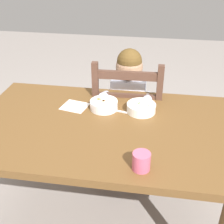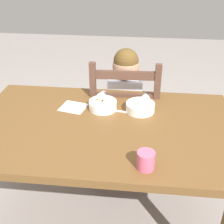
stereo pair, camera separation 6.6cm
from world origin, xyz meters
name	(u,v)px [view 1 (the left image)]	position (x,y,z in m)	size (l,w,h in m)	color
ground_plane	(105,219)	(0.00, 0.00, 0.00)	(8.00, 8.00, 0.00)	gray
dining_table	(103,140)	(0.00, 0.00, 0.60)	(1.36, 0.83, 0.70)	brown
dining_chair	(128,122)	(0.08, 0.46, 0.44)	(0.43, 0.43, 0.91)	#503428
child_figure	(128,98)	(0.08, 0.46, 0.63)	(0.32, 0.31, 0.95)	silver
bowl_of_peas	(141,108)	(0.18, 0.16, 0.73)	(0.16, 0.16, 0.05)	white
bowl_of_carrots	(104,105)	(-0.02, 0.16, 0.73)	(0.15, 0.15, 0.05)	white
spoon	(116,110)	(0.04, 0.15, 0.71)	(0.14, 0.05, 0.01)	silver
drinking_cup	(141,161)	(0.22, -0.31, 0.74)	(0.08, 0.08, 0.08)	#D15978
paper_napkin	(75,106)	(-0.19, 0.16, 0.70)	(0.14, 0.12, 0.00)	white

